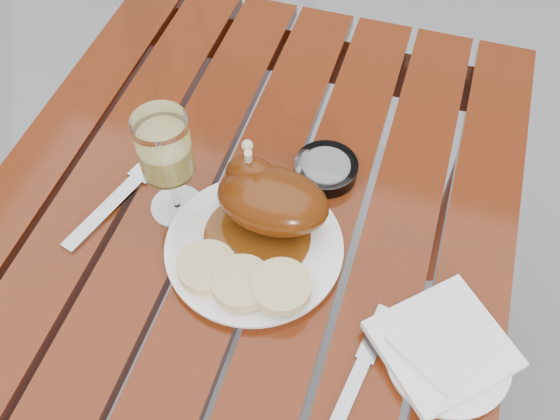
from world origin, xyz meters
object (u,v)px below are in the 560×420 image
object	(u,v)px
table	(237,362)
dinner_plate	(254,248)
wine_glass	(169,167)
side_plate	(447,358)
ashtray	(326,169)

from	to	relation	value
table	dinner_plate	distance (m)	0.39
table	dinner_plate	xyz separation A→B (m)	(0.04, 0.03, 0.38)
wine_glass	side_plate	xyz separation A→B (m)	(0.42, -0.12, -0.09)
dinner_plate	ashtray	distance (m)	0.18
wine_glass	side_plate	world-z (taller)	wine_glass
table	ashtray	xyz separation A→B (m)	(0.10, 0.20, 0.39)
ashtray	dinner_plate	bearing A→B (deg)	-109.87
side_plate	dinner_plate	bearing A→B (deg)	163.71
dinner_plate	side_plate	bearing A→B (deg)	-16.29
table	wine_glass	bearing A→B (deg)	145.57
wine_glass	table	bearing A→B (deg)	-34.43
side_plate	ashtray	distance (m)	0.34
table	ashtray	bearing A→B (deg)	62.74
dinner_plate	wine_glass	distance (m)	0.17
table	wine_glass	size ratio (longest dim) A/B	6.44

